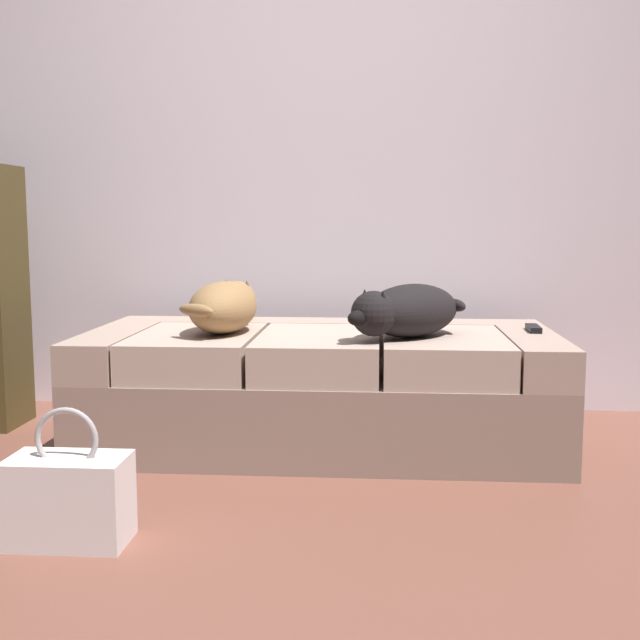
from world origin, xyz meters
TOP-DOWN VIEW (x-y plane):
  - ground_plane at (0.00, 0.00)m, footprint 10.00×10.00m
  - back_wall at (0.00, 1.76)m, footprint 6.40×0.10m
  - couch at (0.00, 1.09)m, footprint 1.81×0.86m
  - dog_tan at (-0.37, 1.05)m, footprint 0.28×0.58m
  - dog_dark at (0.32, 0.94)m, footprint 0.48×0.50m
  - tv_remote at (0.82, 1.15)m, footprint 0.05×0.15m
  - handbag at (-0.61, 0.06)m, footprint 0.32×0.18m

SIDE VIEW (x-z plane):
  - ground_plane at x=0.00m, z-range 0.00..0.00m
  - handbag at x=-0.61m, z-range -0.06..0.31m
  - couch at x=0.00m, z-range 0.00..0.44m
  - tv_remote at x=0.82m, z-range 0.45..0.47m
  - dog_dark at x=0.32m, z-range 0.45..0.64m
  - dog_tan at x=-0.37m, z-range 0.45..0.64m
  - back_wall at x=0.00m, z-range 0.00..2.80m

